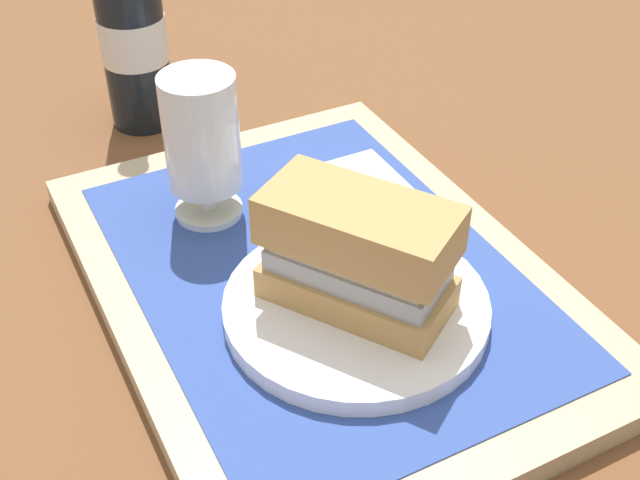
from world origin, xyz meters
The scene contains 8 objects.
ground_plane centered at (0.00, 0.00, 0.00)m, with size 3.00×3.00×0.00m, color brown.
tray centered at (0.00, 0.00, 0.01)m, with size 0.44×0.32×0.02m, color tan.
placemat centered at (0.00, 0.00, 0.02)m, with size 0.38×0.27×0.00m, color #2D4793.
plate centered at (-0.06, 0.00, 0.03)m, with size 0.19×0.19×0.01m, color white.
sandwich centered at (-0.05, 0.00, 0.08)m, with size 0.14×0.13×0.08m.
beer_glass centered at (0.11, 0.05, 0.09)m, with size 0.06×0.06×0.12m.
napkin_folded centered at (0.08, -0.08, 0.02)m, with size 0.09×0.07×0.01m, color white.
beer_bottle centered at (0.32, 0.04, 0.10)m, with size 0.07×0.07×0.27m.
Camera 1 is at (-0.43, 0.22, 0.43)m, focal length 46.40 mm.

